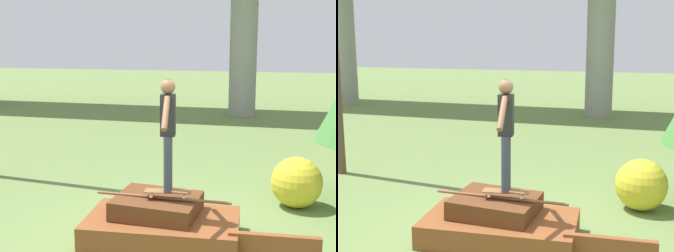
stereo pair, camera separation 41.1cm
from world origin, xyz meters
The scene contains 6 objects.
ground_plane centered at (0.00, 0.00, 0.00)m, with size 80.00×80.00×0.00m, color olive.
scrap_pile centered at (-0.03, 0.02, 0.27)m, with size 2.46×1.57×0.71m.
scrap_plank_loose centered at (1.71, -0.37, 0.21)m, with size 1.29×0.19×0.42m.
skateboard centered at (0.08, 0.03, 0.78)m, with size 0.75×0.33×0.09m.
skater centered at (0.08, 0.03, 1.80)m, with size 0.27×1.20×1.72m.
bush_yellow_flowering centered at (2.04, 2.03, 0.47)m, with size 0.95×0.95×0.95m.
Camera 1 is at (1.80, -6.66, 3.08)m, focal length 50.00 mm.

